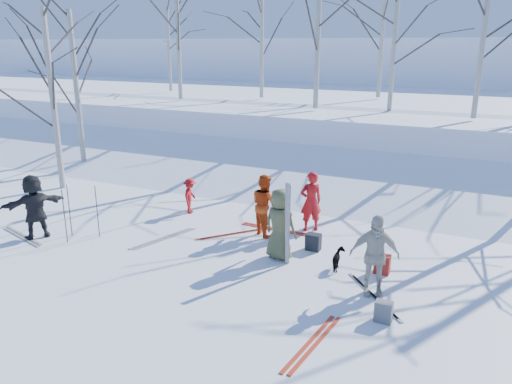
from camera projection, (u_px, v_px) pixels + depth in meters
The scene contains 37 objects.
ground at pixel (226, 267), 10.89m from camera, with size 120.00×120.00×0.00m, color white.
snow_ramp at pixel (327, 183), 16.88m from camera, with size 70.00×9.50×1.40m, color white.
snow_plateau at pixel (390, 119), 25.26m from camera, with size 70.00×18.00×2.20m, color white.
far_hill at pixel (440, 76), 43.07m from camera, with size 90.00×30.00×6.00m, color white.
skier_olive_center at pixel (280, 224), 11.10m from camera, with size 0.80×0.52×1.64m, color #464B2D.
skier_red_north at pixel (311, 201), 12.80m from camera, with size 0.57×0.38×1.57m, color #AF1013.
skier_redor_behind at pixel (265, 205), 12.53m from camera, with size 0.76×0.59×1.57m, color #C23B0E.
skier_red_seated at pixel (190, 196), 14.22m from camera, with size 0.66×0.38×1.02m, color #AF1013.
skier_cream_east at pixel (374, 255), 9.49m from camera, with size 0.95×0.39×1.62m, color beige.
skier_grey_west at pixel (34, 207), 12.30m from camera, with size 1.51×0.48×1.63m, color black.
dog at pixel (338, 260), 10.68m from camera, with size 0.25×0.55×0.46m, color black.
upright_ski_left at pixel (287, 224), 10.70m from camera, with size 0.07×0.02×1.90m, color silver.
upright_ski_right at pixel (288, 224), 10.70m from camera, with size 0.07×0.02×1.90m, color silver.
ski_pair_a at pixel (373, 296), 9.61m from camera, with size 1.41×1.55×0.02m, color silver, non-canonical shape.
ski_pair_b at pixel (313, 343), 8.09m from camera, with size 0.40×1.91×0.02m, color #A62B17, non-canonical shape.
ski_pair_c at pixel (163, 238), 12.44m from camera, with size 0.73×1.88×0.02m, color silver, non-canonical shape.
ski_pair_d at pixel (22, 236), 12.58m from camera, with size 1.88×0.71×0.02m, color silver, non-canonical shape.
ski_pair_e at pixel (275, 229), 13.06m from camera, with size 1.91×0.26×0.02m, color #A62B17, non-canonical shape.
ski_pair_f at pixel (234, 234), 12.75m from camera, with size 1.37×1.59×0.02m, color #A62B17, non-canonical shape.
ski_pole_a at pixel (69, 210), 12.47m from camera, with size 0.02×0.02×1.34m, color black.
ski_pole_b at pixel (381, 262), 9.53m from camera, with size 0.02×0.02×1.34m, color black.
ski_pole_c at pixel (97, 212), 12.38m from camera, with size 0.02×0.02×1.34m, color black.
ski_pole_d at pixel (290, 211), 12.43m from camera, with size 0.02×0.02×1.34m, color black.
ski_pole_e at pixel (380, 255), 9.85m from camera, with size 0.02×0.02×1.34m, color black.
ski_pole_f at pixel (65, 216), 12.04m from camera, with size 0.02×0.02×1.34m, color black.
backpack_red at pixel (382, 264), 10.52m from camera, with size 0.32×0.22×0.42m, color maroon.
backpack_grey at pixel (384, 312), 8.70m from camera, with size 0.30×0.20×0.38m, color #55585C.
backpack_dark at pixel (313, 242), 11.72m from camera, with size 0.34×0.24×0.40m, color black.
birch_plateau_a at pixel (178, 29), 22.31m from camera, with size 4.91×4.91×6.16m, color silver, non-canonical shape.
birch_plateau_b at pixel (394, 45), 18.79m from camera, with size 3.98×3.98×4.82m, color silver, non-canonical shape.
birch_plateau_e at pixel (382, 32), 23.07m from camera, with size 4.76×4.76×5.94m, color silver, non-canonical shape.
birch_plateau_f at pixel (484, 34), 16.45m from camera, with size 4.49×4.49×5.56m, color silver, non-canonical shape.
birch_plateau_g at pixel (262, 40), 23.09m from camera, with size 4.26×4.26×5.23m, color silver, non-canonical shape.
birch_plateau_h at pixel (169, 50), 26.67m from camera, with size 3.62×3.62×4.32m, color silver, non-canonical shape.
birch_plateau_j at pixel (318, 27), 18.96m from camera, with size 4.89×4.89×6.13m, color silver, non-canonical shape.
birch_edge_a at pixel (53, 102), 16.03m from camera, with size 4.63×4.63×5.75m, color silver, non-canonical shape.
birch_edge_d at pixel (77, 93), 18.45m from camera, with size 4.69×4.69×5.85m, color silver, non-canonical shape.
Camera 1 is at (4.95, -8.68, 4.68)m, focal length 35.00 mm.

